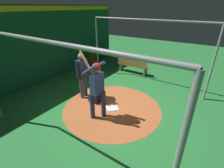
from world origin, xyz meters
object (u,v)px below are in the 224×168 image
at_px(home_plate, 112,107).
at_px(catcher, 96,92).
at_px(bat_rack, 91,57).
at_px(batter, 97,86).
at_px(umpire, 82,73).
at_px(bench, 133,65).

xyz_separation_m(home_plate, catcher, (-0.73, 0.03, 0.37)).
bearing_deg(bat_rack, batter, -46.81).
height_order(home_plate, catcher, catcher).
height_order(home_plate, bat_rack, bat_rack).
xyz_separation_m(batter, bat_rack, (-3.76, 4.00, -0.66)).
relative_size(catcher, umpire, 0.55).
relative_size(catcher, bat_rack, 0.93).
xyz_separation_m(home_plate, batter, (-0.10, -0.69, 1.13)).
bearing_deg(catcher, batter, -48.73).
xyz_separation_m(batter, umpire, (-1.30, 0.73, -0.14)).
xyz_separation_m(batter, bench, (-0.87, 4.10, -0.70)).
relative_size(batter, umpire, 1.23).
relative_size(home_plate, batter, 0.19).
relative_size(umpire, bench, 1.05).
height_order(batter, bat_rack, batter).
xyz_separation_m(umpire, bench, (0.43, 3.37, -0.56)).
bearing_deg(bench, bat_rack, -178.08).
xyz_separation_m(batter, catcher, (-0.63, 0.72, -0.76)).
distance_m(catcher, bat_rack, 4.53).
distance_m(batter, bench, 4.25).
bearing_deg(home_plate, catcher, 177.38).
distance_m(home_plate, bat_rack, 5.10).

